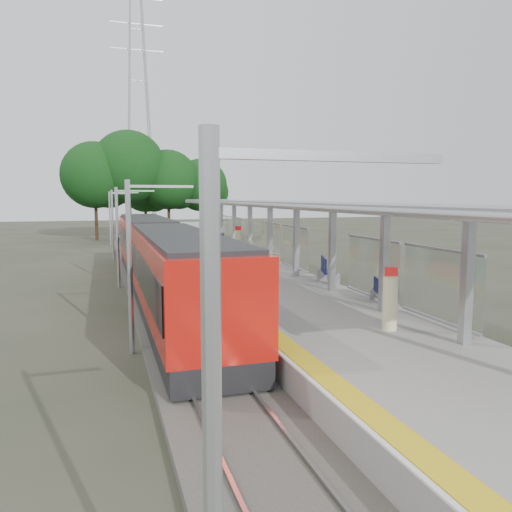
{
  "coord_description": "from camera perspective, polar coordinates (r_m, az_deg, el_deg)",
  "views": [
    {
      "loc": [
        -7.07,
        -8.66,
        4.88
      ],
      "look_at": [
        -0.66,
        12.08,
        2.3
      ],
      "focal_mm": 35.0,
      "sensor_mm": 36.0,
      "label": 1
    }
  ],
  "objects": [
    {
      "name": "catenary_masts",
      "position": [
        27.74,
        -15.38,
        2.47
      ],
      "size": [
        2.08,
        48.16,
        5.4
      ],
      "color": "#9EA0A5",
      "rests_on": "ground"
    },
    {
      "name": "info_pillar_near",
      "position": [
        15.12,
        15.08,
        -5.18
      ],
      "size": [
        0.42,
        0.42,
        1.86
      ],
      "rotation": [
        0.0,
        0.0,
        -0.39
      ],
      "color": "beige",
      "rests_on": "platform"
    },
    {
      "name": "bench_far",
      "position": [
        39.78,
        -3.55,
        1.94
      ],
      "size": [
        0.82,
        1.55,
        1.02
      ],
      "rotation": [
        0.0,
        0.0,
        -0.26
      ],
      "color": "#101651",
      "rests_on": "platform"
    },
    {
      "name": "bench_mid",
      "position": [
        22.87,
        8.03,
        -1.48
      ],
      "size": [
        1.06,
        1.8,
        1.18
      ],
      "rotation": [
        0.0,
        0.0,
        -0.33
      ],
      "color": "#101651",
      "rests_on": "platform"
    },
    {
      "name": "tactile_strip",
      "position": [
        29.27,
        -8.14,
        -0.88
      ],
      "size": [
        0.6,
        50.0,
        0.02
      ],
      "primitive_type": "cube",
      "color": "yellow",
      "rests_on": "platform"
    },
    {
      "name": "canopy",
      "position": [
        26.32,
        2.09,
        5.29
      ],
      "size": [
        3.27,
        38.0,
        3.66
      ],
      "color": "#9EA0A5",
      "rests_on": "platform"
    },
    {
      "name": "ground",
      "position": [
        12.2,
        21.13,
        -17.29
      ],
      "size": [
        200.0,
        200.0,
        0.0
      ],
      "primitive_type": "plane",
      "color": "#474438",
      "rests_on": "ground"
    },
    {
      "name": "train",
      "position": [
        24.86,
        -11.13,
        0.12
      ],
      "size": [
        2.74,
        27.6,
        3.62
      ],
      "color": "black",
      "rests_on": "ground"
    },
    {
      "name": "tree_cluster",
      "position": [
        60.29,
        -12.91,
        8.81
      ],
      "size": [
        19.15,
        13.63,
        12.39
      ],
      "color": "#382316",
      "rests_on": "ground"
    },
    {
      "name": "bench_near",
      "position": [
        18.91,
        14.02,
        -3.8
      ],
      "size": [
        0.82,
        1.38,
        0.9
      ],
      "rotation": [
        0.0,
        0.0,
        -0.33
      ],
      "color": "#101651",
      "rests_on": "platform"
    },
    {
      "name": "trackbed",
      "position": [
        29.16,
        -11.9,
        -2.76
      ],
      "size": [
        3.0,
        70.0,
        0.24
      ],
      "primitive_type": "cube",
      "color": "#59544C",
      "rests_on": "ground"
    },
    {
      "name": "platform",
      "position": [
        29.84,
        -3.28,
        -1.67
      ],
      "size": [
        6.0,
        50.0,
        1.0
      ],
      "primitive_type": "cube",
      "color": "gray",
      "rests_on": "ground"
    },
    {
      "name": "pylon",
      "position": [
        83.09,
        -13.28,
        16.39
      ],
      "size": [
        8.0,
        4.0,
        38.0
      ],
      "primitive_type": null,
      "color": "#9EA0A5",
      "rests_on": "ground"
    },
    {
      "name": "info_pillar_far",
      "position": [
        32.33,
        -2.04,
        1.43
      ],
      "size": [
        0.45,
        0.45,
        2.01
      ],
      "rotation": [
        0.0,
        0.0,
        -0.32
      ],
      "color": "beige",
      "rests_on": "platform"
    },
    {
      "name": "litter_bin",
      "position": [
        26.4,
        2.3,
        -0.71
      ],
      "size": [
        0.57,
        0.57,
        0.89
      ],
      "primitive_type": "cylinder",
      "rotation": [
        0.0,
        0.0,
        0.41
      ],
      "color": "#9EA0A5",
      "rests_on": "platform"
    },
    {
      "name": "end_fence",
      "position": [
        54.17,
        -9.66,
        3.21
      ],
      "size": [
        6.0,
        0.1,
        1.2
      ],
      "primitive_type": "cube",
      "color": "#9EA0A5",
      "rests_on": "platform"
    }
  ]
}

